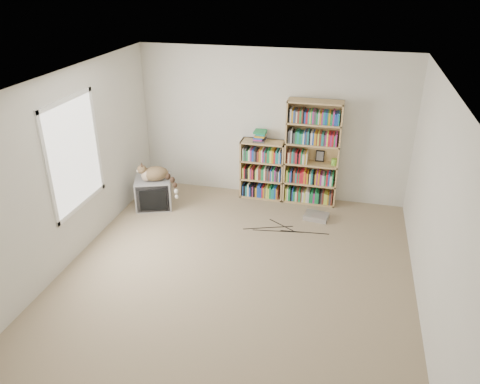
% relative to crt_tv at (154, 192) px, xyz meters
% --- Properties ---
extents(floor, '(4.50, 5.00, 0.01)m').
position_rel_crt_tv_xyz_m(floor, '(1.80, -1.57, -0.25)').
color(floor, tan).
rests_on(floor, ground).
extents(wall_back, '(4.50, 0.02, 2.50)m').
position_rel_crt_tv_xyz_m(wall_back, '(1.80, 0.93, 1.00)').
color(wall_back, beige).
rests_on(wall_back, floor).
extents(wall_front, '(4.50, 0.02, 2.50)m').
position_rel_crt_tv_xyz_m(wall_front, '(1.80, -4.07, 1.00)').
color(wall_front, beige).
rests_on(wall_front, floor).
extents(wall_left, '(0.02, 5.00, 2.50)m').
position_rel_crt_tv_xyz_m(wall_left, '(-0.45, -1.57, 1.00)').
color(wall_left, beige).
rests_on(wall_left, floor).
extents(wall_right, '(0.02, 5.00, 2.50)m').
position_rel_crt_tv_xyz_m(wall_right, '(4.05, -1.57, 1.00)').
color(wall_right, beige).
rests_on(wall_right, floor).
extents(ceiling, '(4.50, 5.00, 0.02)m').
position_rel_crt_tv_xyz_m(ceiling, '(1.80, -1.57, 2.25)').
color(ceiling, white).
rests_on(ceiling, wall_back).
extents(window, '(0.02, 1.22, 1.52)m').
position_rel_crt_tv_xyz_m(window, '(-0.44, -1.37, 1.15)').
color(window, white).
rests_on(window, wall_left).
extents(crt_tv, '(0.72, 0.68, 0.50)m').
position_rel_crt_tv_xyz_m(crt_tv, '(0.00, 0.00, 0.00)').
color(crt_tv, gray).
rests_on(crt_tv, floor).
extents(cat, '(0.72, 0.44, 0.51)m').
position_rel_crt_tv_xyz_m(cat, '(0.13, -0.06, 0.34)').
color(cat, '#382417').
rests_on(cat, crt_tv).
extents(bookcase_tall, '(0.87, 0.30, 1.75)m').
position_rel_crt_tv_xyz_m(bookcase_tall, '(2.50, 0.79, 0.59)').
color(bookcase_tall, tan).
rests_on(bookcase_tall, floor).
extents(bookcase_short, '(0.74, 0.30, 1.02)m').
position_rel_crt_tv_xyz_m(bookcase_short, '(1.68, 0.79, 0.23)').
color(bookcase_short, tan).
rests_on(bookcase_short, floor).
extents(book_stack, '(0.20, 0.27, 0.17)m').
position_rel_crt_tv_xyz_m(book_stack, '(1.62, 0.79, 0.85)').
color(book_stack, red).
rests_on(book_stack, bookcase_short).
extents(green_mug, '(0.10, 0.10, 0.11)m').
position_rel_crt_tv_xyz_m(green_mug, '(2.87, 0.77, 0.52)').
color(green_mug, '#76C137').
rests_on(green_mug, bookcase_tall).
extents(framed_print, '(0.14, 0.05, 0.19)m').
position_rel_crt_tv_xyz_m(framed_print, '(2.62, 0.87, 0.56)').
color(framed_print, black).
rests_on(framed_print, bookcase_tall).
extents(dvd_player, '(0.40, 0.31, 0.08)m').
position_rel_crt_tv_xyz_m(dvd_player, '(2.68, 0.19, -0.20)').
color(dvd_player, silver).
rests_on(dvd_player, floor).
extents(wall_outlet, '(0.01, 0.08, 0.13)m').
position_rel_crt_tv_xyz_m(wall_outlet, '(-0.44, 0.34, 0.07)').
color(wall_outlet, silver).
rests_on(wall_outlet, wall_left).
extents(floor_cables, '(1.20, 0.70, 0.01)m').
position_rel_crt_tv_xyz_m(floor_cables, '(2.00, -0.25, -0.24)').
color(floor_cables, black).
rests_on(floor_cables, floor).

